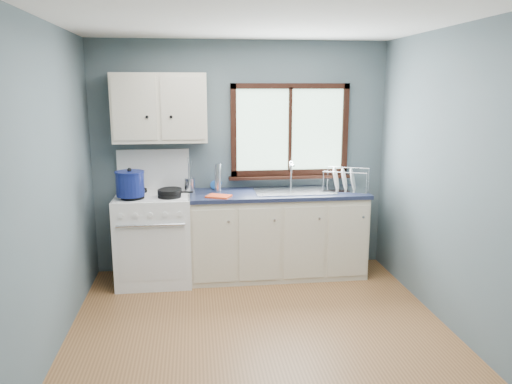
{
  "coord_description": "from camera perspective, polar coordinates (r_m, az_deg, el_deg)",
  "views": [
    {
      "loc": [
        -0.52,
        -3.62,
        2.01
      ],
      "look_at": [
        0.05,
        0.9,
        1.05
      ],
      "focal_mm": 35.0,
      "sensor_mm": 36.0,
      "label": 1
    }
  ],
  "objects": [
    {
      "name": "stockpot",
      "position": [
        5.04,
        -14.2,
        0.96
      ],
      "size": [
        0.35,
        0.35,
        0.28
      ],
      "rotation": [
        0.0,
        0.0,
        -0.27
      ],
      "color": "navy",
      "rests_on": "gas_range"
    },
    {
      "name": "upper_cabinets",
      "position": [
        5.26,
        -10.93,
        9.41
      ],
      "size": [
        0.95,
        0.35,
        0.7
      ],
      "color": "beige",
      "rests_on": "wall_back"
    },
    {
      "name": "countertop",
      "position": [
        5.3,
        2.48,
        -0.2
      ],
      "size": [
        1.89,
        0.64,
        0.04
      ],
      "primitive_type": "cube",
      "color": "#161C33",
      "rests_on": "base_cabinets"
    },
    {
      "name": "dish_towel",
      "position": [
        5.05,
        -4.27,
        -0.49
      ],
      "size": [
        0.28,
        0.25,
        0.02
      ],
      "primitive_type": "cube",
      "rotation": [
        0.0,
        0.0,
        -0.43
      ],
      "color": "#EB441B",
      "rests_on": "countertop"
    },
    {
      "name": "sink",
      "position": [
        5.34,
        4.38,
        -0.57
      ],
      "size": [
        0.84,
        0.46,
        0.44
      ],
      "color": "silver",
      "rests_on": "countertop"
    },
    {
      "name": "floor",
      "position": [
        4.17,
        0.89,
        -17.04
      ],
      "size": [
        3.2,
        3.6,
        0.02
      ],
      "primitive_type": "cube",
      "color": "brown",
      "rests_on": "ground"
    },
    {
      "name": "wall_right",
      "position": [
        4.26,
        22.92,
        0.69
      ],
      "size": [
        0.02,
        3.6,
        2.5
      ],
      "primitive_type": "cube",
      "color": "#526266",
      "rests_on": "ground"
    },
    {
      "name": "thermos",
      "position": [
        5.28,
        -4.39,
        1.6
      ],
      "size": [
        0.08,
        0.08,
        0.3
      ],
      "primitive_type": "cylinder",
      "rotation": [
        0.0,
        0.0,
        -0.11
      ],
      "color": "silver",
      "rests_on": "countertop"
    },
    {
      "name": "utensil_crock",
      "position": [
        5.34,
        -7.57,
        0.84
      ],
      "size": [
        0.15,
        0.15,
        0.36
      ],
      "rotation": [
        0.0,
        0.0,
        -0.42
      ],
      "color": "silver",
      "rests_on": "countertop"
    },
    {
      "name": "base_cabinets",
      "position": [
        5.42,
        2.43,
        -5.27
      ],
      "size": [
        1.85,
        0.6,
        0.88
      ],
      "color": "beige",
      "rests_on": "floor"
    },
    {
      "name": "wall_front",
      "position": [
        2.03,
        8.29,
        -10.23
      ],
      "size": [
        3.2,
        0.02,
        2.5
      ],
      "primitive_type": "cube",
      "color": "#526266",
      "rests_on": "ground"
    },
    {
      "name": "skillet",
      "position": [
        5.06,
        -9.83,
        0.02
      ],
      "size": [
        0.37,
        0.28,
        0.05
      ],
      "rotation": [
        0.0,
        0.0,
        -0.19
      ],
      "color": "black",
      "rests_on": "gas_range"
    },
    {
      "name": "wall_back",
      "position": [
        5.5,
        -1.7,
        3.96
      ],
      "size": [
        3.2,
        0.02,
        2.5
      ],
      "primitive_type": "cube",
      "color": "#526266",
      "rests_on": "ground"
    },
    {
      "name": "gas_range",
      "position": [
        5.33,
        -11.56,
        -4.88
      ],
      "size": [
        0.76,
        0.69,
        1.36
      ],
      "color": "white",
      "rests_on": "floor"
    },
    {
      "name": "wall_left",
      "position": [
        3.85,
        -23.48,
        -0.46
      ],
      "size": [
        0.02,
        3.6,
        2.5
      ],
      "primitive_type": "cube",
      "color": "#526266",
      "rests_on": "ground"
    },
    {
      "name": "ceiling",
      "position": [
        3.69,
        1.03,
        19.71
      ],
      "size": [
        3.2,
        3.6,
        0.02
      ],
      "primitive_type": "cube",
      "color": "white",
      "rests_on": "wall_back"
    },
    {
      "name": "soap_bottle",
      "position": [
        5.39,
        -4.85,
        1.59
      ],
      "size": [
        0.13,
        0.13,
        0.26
      ],
      "primitive_type": "imported",
      "rotation": [
        0.0,
        0.0,
        -0.39
      ],
      "color": "blue",
      "rests_on": "countertop"
    },
    {
      "name": "window",
      "position": [
        5.51,
        3.9,
        6.32
      ],
      "size": [
        1.36,
        0.1,
        1.03
      ],
      "color": "#9EC6A8",
      "rests_on": "wall_back"
    },
    {
      "name": "dish_rack",
      "position": [
        5.44,
        10.16,
        0.85
      ],
      "size": [
        0.57,
        0.52,
        0.24
      ],
      "rotation": [
        0.0,
        0.0,
        -0.41
      ],
      "color": "silver",
      "rests_on": "countertop"
    }
  ]
}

